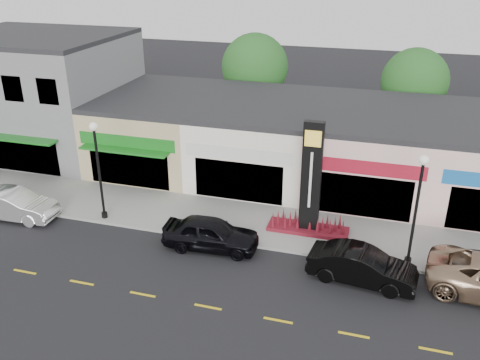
% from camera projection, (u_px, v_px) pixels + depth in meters
% --- Properties ---
extents(ground, '(120.00, 120.00, 0.00)m').
position_uv_depth(ground, '(229.00, 268.00, 23.82)').
color(ground, black).
rests_on(ground, ground).
extents(sidewalk, '(52.00, 4.30, 0.15)m').
position_uv_depth(sidewalk, '(253.00, 223.00, 27.59)').
color(sidewalk, gray).
rests_on(sidewalk, ground).
extents(curb, '(52.00, 0.20, 0.15)m').
position_uv_depth(curb, '(242.00, 244.00, 25.62)').
color(curb, gray).
rests_on(curb, ground).
extents(building_grey_2story, '(12.00, 10.95, 8.30)m').
position_uv_depth(building_grey_2story, '(40.00, 93.00, 36.74)').
color(building_grey_2story, slate).
rests_on(building_grey_2story, ground).
extents(shop_beige, '(7.00, 10.85, 4.80)m').
position_uv_depth(shop_beige, '(162.00, 128.00, 35.01)').
color(shop_beige, tan).
rests_on(shop_beige, ground).
extents(shop_cream, '(7.00, 10.01, 4.80)m').
position_uv_depth(shop_cream, '(260.00, 137.00, 33.23)').
color(shop_cream, white).
rests_on(shop_cream, ground).
extents(shop_pink_w, '(7.00, 10.01, 4.80)m').
position_uv_depth(shop_pink_w, '(369.00, 148.00, 31.43)').
color(shop_pink_w, beige).
rests_on(shop_pink_w, ground).
extents(tree_rear_west, '(5.20, 5.20, 7.83)m').
position_uv_depth(tree_rear_west, '(255.00, 67.00, 39.70)').
color(tree_rear_west, '#382619').
rests_on(tree_rear_west, ground).
extents(tree_rear_mid, '(4.80, 4.80, 7.29)m').
position_uv_depth(tree_rear_mid, '(415.00, 81.00, 36.77)').
color(tree_rear_mid, '#382619').
rests_on(tree_rear_mid, ground).
extents(lamp_west_near, '(0.44, 0.44, 5.47)m').
position_uv_depth(lamp_west_near, '(98.00, 161.00, 26.61)').
color(lamp_west_near, black).
rests_on(lamp_west_near, sidewalk).
extents(lamp_east_near, '(0.44, 0.44, 5.47)m').
position_uv_depth(lamp_east_near, '(417.00, 200.00, 22.51)').
color(lamp_east_near, black).
rests_on(lamp_east_near, sidewalk).
extents(pylon_sign, '(4.20, 1.30, 6.00)m').
position_uv_depth(pylon_sign, '(310.00, 194.00, 25.77)').
color(pylon_sign, maroon).
rests_on(pylon_sign, sidewalk).
extents(car_white_van, '(1.93, 4.97, 1.61)m').
position_uv_depth(car_white_van, '(13.00, 205.00, 27.94)').
color(car_white_van, silver).
rests_on(car_white_van, ground).
extents(car_black_sedan, '(2.19, 4.88, 1.63)m').
position_uv_depth(car_black_sedan, '(211.00, 233.00, 25.09)').
color(car_black_sedan, black).
rests_on(car_black_sedan, ground).
extents(car_black_conv, '(2.23, 4.96, 1.58)m').
position_uv_depth(car_black_conv, '(362.00, 266.00, 22.55)').
color(car_black_conv, black).
rests_on(car_black_conv, ground).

